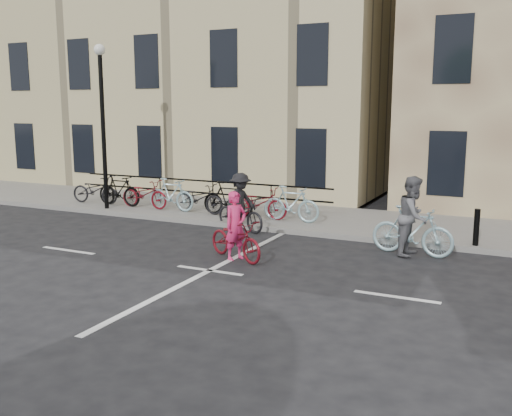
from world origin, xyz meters
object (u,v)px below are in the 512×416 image
at_px(lamp_post, 102,106).
at_px(cyclist_dark, 240,208).
at_px(cyclist_pink, 236,236).
at_px(cyclist_grey, 413,224).

relative_size(lamp_post, cyclist_dark, 2.70).
relative_size(lamp_post, cyclist_pink, 2.81).
xyz_separation_m(lamp_post, cyclist_pink, (6.57, -3.32, -2.94)).
bearing_deg(cyclist_grey, cyclist_pink, 126.51).
bearing_deg(cyclist_pink, cyclist_dark, 49.74).
relative_size(cyclist_pink, cyclist_grey, 0.94).
distance_m(lamp_post, cyclist_dark, 5.98).
distance_m(cyclist_pink, cyclist_dark, 3.12).
xyz_separation_m(cyclist_grey, cyclist_dark, (-4.92, 0.69, -0.12)).
xyz_separation_m(cyclist_pink, cyclist_dark, (-1.33, 2.82, 0.10)).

